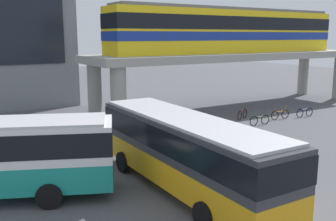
# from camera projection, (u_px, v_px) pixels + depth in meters

# --- Properties ---
(ground_plane) EXTENTS (120.00, 120.00, 0.00)m
(ground_plane) POSITION_uv_depth(u_px,v_px,m) (143.00, 145.00, 23.25)
(ground_plane) COLOR #515156
(elevated_platform) EXTENTS (27.14, 6.06, 5.02)m
(elevated_platform) POSITION_uv_depth(u_px,v_px,m) (234.00, 61.00, 34.38)
(elevated_platform) COLOR #9E9B93
(elevated_platform) RESTS_ON ground_plane
(train) EXTENTS (23.10, 2.96, 3.84)m
(train) POSITION_uv_depth(u_px,v_px,m) (231.00, 30.00, 33.62)
(train) COLOR yellow
(train) RESTS_ON elevated_platform
(bus_main) EXTENTS (2.91, 11.08, 3.22)m
(bus_main) POSITION_uv_depth(u_px,v_px,m) (185.00, 146.00, 15.92)
(bus_main) COLOR orange
(bus_main) RESTS_ON ground_plane
(bicycle_black) EXTENTS (1.79, 0.11, 1.04)m
(bicycle_black) POSITION_uv_depth(u_px,v_px,m) (209.00, 129.00, 25.70)
(bicycle_black) COLOR black
(bicycle_black) RESTS_ON ground_plane
(bicycle_green) EXTENTS (1.79, 0.26, 1.04)m
(bicycle_green) POSITION_uv_depth(u_px,v_px,m) (260.00, 120.00, 28.37)
(bicycle_green) COLOR black
(bicycle_green) RESTS_ON ground_plane
(bicycle_red) EXTENTS (1.65, 0.80, 1.04)m
(bicycle_red) POSITION_uv_depth(u_px,v_px,m) (242.00, 114.00, 30.46)
(bicycle_red) COLOR black
(bicycle_red) RESTS_ON ground_plane
(bicycle_blue) EXTENTS (1.79, 0.20, 1.04)m
(bicycle_blue) POSITION_uv_depth(u_px,v_px,m) (305.00, 112.00, 31.19)
(bicycle_blue) COLOR black
(bicycle_blue) RESTS_ON ground_plane
(bicycle_silver) EXTENTS (1.79, 0.16, 1.04)m
(bicycle_silver) POSITION_uv_depth(u_px,v_px,m) (173.00, 126.00, 26.62)
(bicycle_silver) COLOR black
(bicycle_silver) RESTS_ON ground_plane
(bicycle_orange) EXTENTS (1.79, 0.26, 1.04)m
(bicycle_orange) POSITION_uv_depth(u_px,v_px,m) (280.00, 115.00, 30.36)
(bicycle_orange) COLOR black
(bicycle_orange) RESTS_ON ground_plane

